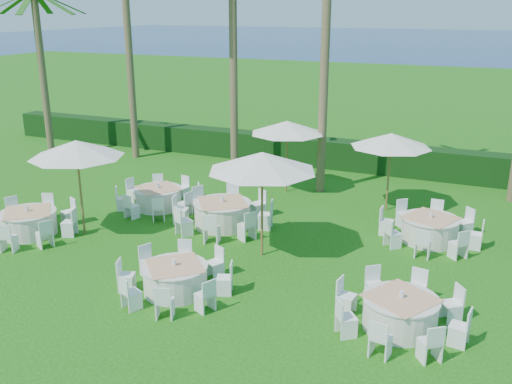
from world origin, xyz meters
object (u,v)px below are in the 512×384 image
umbrella_c (287,127)px  banquet_table_d (158,197)px  banquet_table_e (222,213)px  umbrella_b (262,162)px  banquet_table_b (175,278)px  umbrella_a (76,149)px  banquet_table_c (400,312)px  banquet_table_a (29,222)px  umbrella_d (391,140)px  banquet_table_f (430,229)px

umbrella_c → banquet_table_d: bearing=-134.4°
banquet_table_e → umbrella_b: umbrella_b is taller
umbrella_b → banquet_table_b: bearing=-111.0°
umbrella_a → banquet_table_e: bearing=31.6°
banquet_table_c → umbrella_c: 10.04m
banquet_table_a → banquet_table_d: size_ratio=1.02×
banquet_table_c → banquet_table_e: size_ratio=0.91×
banquet_table_a → umbrella_b: umbrella_b is taller
banquet_table_d → umbrella_d: umbrella_d is taller
umbrella_c → umbrella_d: bearing=-8.4°
banquet_table_a → banquet_table_b: bearing=-13.3°
banquet_table_a → umbrella_b: (7.14, 1.42, 2.33)m
banquet_table_e → banquet_table_c: bearing=-32.0°
banquet_table_b → banquet_table_c: banquet_table_c is taller
banquet_table_b → banquet_table_f: bearing=47.5°
umbrella_c → banquet_table_a: bearing=-128.8°
umbrella_c → banquet_table_f: bearing=-26.6°
banquet_table_a → banquet_table_e: bearing=30.3°
banquet_table_a → banquet_table_e: 5.93m
banquet_table_a → umbrella_d: (9.61, 6.56, 2.06)m
banquet_table_c → umbrella_c: bearing=125.1°
umbrella_d → banquet_table_d: bearing=-158.2°
banquet_table_e → banquet_table_d: bearing=167.1°
umbrella_c → umbrella_d: 3.92m
banquet_table_b → umbrella_a: (-4.58, 2.18, 2.30)m
banquet_table_f → umbrella_a: bearing=-160.0°
banquet_table_d → umbrella_d: size_ratio=1.06×
banquet_table_a → banquet_table_c: 11.41m
banquet_table_e → umbrella_b: 3.45m
banquet_table_e → umbrella_d: umbrella_d is taller
umbrella_a → umbrella_d: 10.00m
banquet_table_c → banquet_table_f: bearing=90.6°
banquet_table_a → umbrella_d: size_ratio=1.08×
banquet_table_b → umbrella_c: 8.81m
umbrella_b → umbrella_c: bearing=103.9°
umbrella_a → umbrella_c: umbrella_a is taller
banquet_table_c → banquet_table_e: 7.37m
banquet_table_b → banquet_table_d: (-3.74, 5.06, 0.01)m
banquet_table_a → umbrella_c: size_ratio=1.06×
umbrella_c → banquet_table_c: bearing=-54.9°
banquet_table_b → umbrella_d: umbrella_d is taller
banquet_table_a → banquet_table_e: size_ratio=0.91×
banquet_table_d → banquet_table_b: bearing=-53.6°
banquet_table_b → banquet_table_f: banquet_table_f is taller
banquet_table_c → umbrella_d: umbrella_d is taller
umbrella_d → banquet_table_a: bearing=-145.7°
banquet_table_a → banquet_table_f: 12.12m
banquet_table_b → umbrella_b: umbrella_b is taller
banquet_table_c → banquet_table_d: bearing=153.4°
umbrella_d → umbrella_b: bearing=-115.6°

